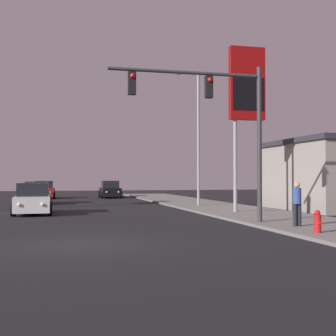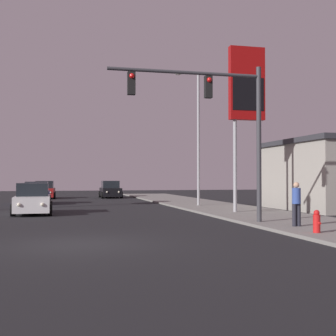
{
  "view_description": "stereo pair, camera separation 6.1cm",
  "coord_description": "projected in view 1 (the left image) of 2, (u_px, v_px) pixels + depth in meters",
  "views": [
    {
      "loc": [
        -0.67,
        -13.93,
        1.94
      ],
      "look_at": [
        6.59,
        15.99,
        2.61
      ],
      "focal_mm": 50.0,
      "sensor_mm": 36.0,
      "label": 1
    },
    {
      "loc": [
        -0.61,
        -13.94,
        1.94
      ],
      "look_at": [
        6.59,
        15.99,
        2.61
      ],
      "focal_mm": 50.0,
      "sensor_mm": 36.0,
      "label": 2
    }
  ],
  "objects": [
    {
      "name": "pedestrian_on_sidewalk",
      "position": [
        297.0,
        202.0,
        17.69
      ],
      "size": [
        0.34,
        0.32,
        1.67
      ],
      "color": "#23232D",
      "rests_on": "sidewalk_right"
    },
    {
      "name": "ground_plane",
      "position": [
        78.0,
        245.0,
        13.65
      ],
      "size": [
        120.0,
        120.0,
        0.0
      ],
      "primitive_type": "plane",
      "color": "black"
    },
    {
      "name": "street_lamp",
      "position": [
        196.0,
        131.0,
        31.36
      ],
      "size": [
        1.74,
        0.24,
        9.0
      ],
      "color": "#99999E",
      "rests_on": "sidewalk_right"
    },
    {
      "name": "sidewalk_right",
      "position": [
        245.0,
        212.0,
        25.6
      ],
      "size": [
        5.0,
        60.0,
        0.12
      ],
      "color": "gray",
      "rests_on": "ground"
    },
    {
      "name": "car_black",
      "position": [
        110.0,
        190.0,
        46.12
      ],
      "size": [
        2.04,
        4.31,
        1.68
      ],
      "rotation": [
        0.0,
        0.0,
        3.14
      ],
      "color": "black",
      "rests_on": "ground"
    },
    {
      "name": "fire_hydrant",
      "position": [
        318.0,
        222.0,
        15.59
      ],
      "size": [
        0.24,
        0.34,
        0.76
      ],
      "color": "red",
      "rests_on": "sidewalk_right"
    },
    {
      "name": "car_red",
      "position": [
        44.0,
        191.0,
        44.53
      ],
      "size": [
        2.04,
        4.34,
        1.68
      ],
      "rotation": [
        0.0,
        0.0,
        3.1
      ],
      "color": "maroon",
      "rests_on": "ground"
    },
    {
      "name": "car_blue",
      "position": [
        37.0,
        194.0,
        35.11
      ],
      "size": [
        2.04,
        4.32,
        1.68
      ],
      "rotation": [
        0.0,
        0.0,
        3.13
      ],
      "color": "navy",
      "rests_on": "ground"
    },
    {
      "name": "car_white",
      "position": [
        33.0,
        200.0,
        25.21
      ],
      "size": [
        2.04,
        4.31,
        1.68
      ],
      "rotation": [
        0.0,
        0.0,
        3.14
      ],
      "color": "silver",
      "rests_on": "ground"
    },
    {
      "name": "gas_station_sign",
      "position": [
        247.0,
        93.0,
        25.55
      ],
      "size": [
        2.0,
        0.42,
        9.0
      ],
      "color": "#99999E",
      "rests_on": "sidewalk_right"
    },
    {
      "name": "traffic_light_mast",
      "position": [
        219.0,
        112.0,
        19.2
      ],
      "size": [
        6.47,
        0.36,
        6.5
      ],
      "color": "#38383D",
      "rests_on": "sidewalk_right"
    }
  ]
}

